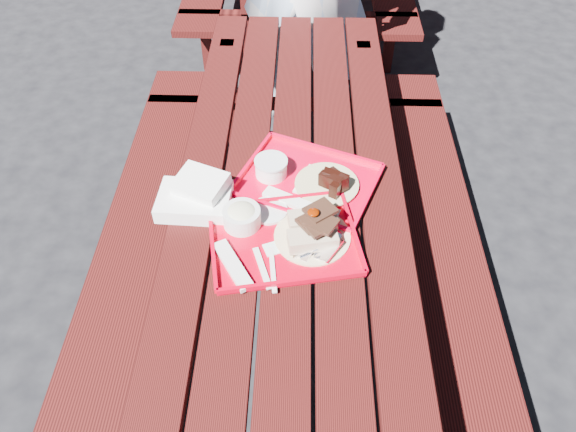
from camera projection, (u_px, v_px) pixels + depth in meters
The scene contains 5 objects.
ground at pixel (289, 325), 2.34m from camera, with size 60.00×60.00×0.00m, color black.
picnic_table_near at pixel (289, 236), 1.94m from camera, with size 1.41×2.40×0.75m.
near_tray at pixel (283, 230), 1.66m from camera, with size 0.48×0.41×0.14m.
far_tray at pixel (305, 179), 1.82m from camera, with size 0.52×0.46×0.07m.
white_cloth at pixel (196, 196), 1.75m from camera, with size 0.23×0.20×0.09m.
Camera 1 is at (0.03, -1.28, 2.01)m, focal length 35.00 mm.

